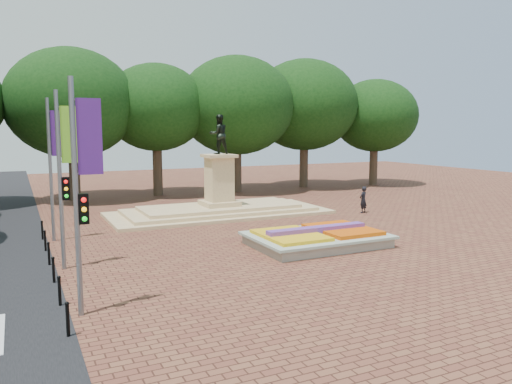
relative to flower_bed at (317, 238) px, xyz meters
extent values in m
plane|color=brown|center=(-1.03, 2.00, -0.38)|extent=(90.00, 90.00, 0.00)
cube|color=gray|center=(-0.03, 0.00, -0.15)|extent=(6.00, 4.00, 0.45)
cube|color=#B0BEAC|center=(-0.03, 0.00, 0.12)|extent=(6.30, 4.30, 0.12)
cube|color=#CB530B|center=(1.42, 0.00, 0.25)|extent=(2.60, 3.40, 0.22)
cube|color=yellow|center=(-1.48, 0.00, 0.24)|extent=(2.60, 3.40, 0.18)
cube|color=#6E3798|center=(-0.03, 0.00, 0.34)|extent=(5.20, 0.55, 0.38)
cube|color=tan|center=(-1.03, 10.00, -0.28)|extent=(14.00, 6.00, 0.20)
cube|color=tan|center=(-1.03, 10.00, -0.08)|extent=(12.00, 5.00, 0.20)
cube|color=tan|center=(-1.03, 10.00, 0.12)|extent=(10.00, 4.00, 0.20)
cube|color=tan|center=(-1.03, 10.00, 0.37)|extent=(2.20, 2.20, 0.30)
cube|color=tan|center=(-1.03, 10.00, 1.92)|extent=(1.50, 1.50, 2.80)
cube|color=tan|center=(-1.03, 10.00, 3.42)|extent=(1.90, 1.90, 0.20)
imported|color=black|center=(-1.03, 10.00, 4.77)|extent=(1.22, 0.95, 2.50)
cylinder|color=#3D2D21|center=(-9.03, 20.00, 1.62)|extent=(0.80, 0.80, 4.00)
ellipsoid|color=black|center=(-9.03, 20.00, 6.32)|extent=(8.80, 8.80, 7.48)
cylinder|color=#3D2D21|center=(-2.03, 20.00, 1.62)|extent=(0.80, 0.80, 4.00)
ellipsoid|color=black|center=(-2.03, 20.00, 6.32)|extent=(8.80, 8.80, 7.48)
cylinder|color=#3D2D21|center=(4.97, 20.00, 1.62)|extent=(0.80, 0.80, 4.00)
ellipsoid|color=black|center=(4.97, 20.00, 6.32)|extent=(8.80, 8.80, 7.48)
cylinder|color=#3D2D21|center=(11.97, 20.00, 1.62)|extent=(0.80, 0.80, 4.00)
ellipsoid|color=black|center=(11.97, 20.00, 6.32)|extent=(8.80, 8.80, 7.48)
cylinder|color=#3D2D21|center=(18.97, 20.00, 1.62)|extent=(0.80, 0.80, 4.00)
ellipsoid|color=black|center=(18.97, 20.00, 6.32)|extent=(8.80, 8.80, 7.48)
cylinder|color=slate|center=(-11.23, -4.50, 3.12)|extent=(0.16, 0.16, 7.00)
cube|color=#4F1E7D|center=(-10.78, -4.50, 4.92)|extent=(0.70, 0.04, 2.20)
cylinder|color=slate|center=(-11.23, 1.00, 3.12)|extent=(0.16, 0.16, 7.00)
cube|color=#7DD42A|center=(-10.78, 1.00, 4.92)|extent=(0.70, 0.04, 2.20)
cylinder|color=slate|center=(-11.23, 6.50, 3.12)|extent=(0.16, 0.16, 7.00)
cube|color=#4F1E7D|center=(-10.78, 6.50, 4.92)|extent=(0.70, 0.04, 2.20)
cube|color=black|center=(-11.03, -4.50, 2.82)|extent=(0.28, 0.18, 0.90)
cube|color=black|center=(-11.03, 1.00, 2.82)|extent=(0.28, 0.18, 0.90)
cylinder|color=black|center=(-11.73, -6.00, 0.07)|extent=(0.10, 0.10, 0.90)
sphere|color=black|center=(-11.73, -6.00, 0.54)|extent=(0.12, 0.12, 0.12)
cylinder|color=black|center=(-11.73, -3.40, 0.07)|extent=(0.10, 0.10, 0.90)
sphere|color=black|center=(-11.73, -3.40, 0.54)|extent=(0.12, 0.12, 0.12)
cylinder|color=black|center=(-11.73, -0.80, 0.07)|extent=(0.10, 0.10, 0.90)
sphere|color=black|center=(-11.73, -0.80, 0.54)|extent=(0.12, 0.12, 0.12)
cylinder|color=black|center=(-11.73, 1.80, 0.07)|extent=(0.10, 0.10, 0.90)
sphere|color=black|center=(-11.73, 1.80, 0.54)|extent=(0.12, 0.12, 0.12)
cylinder|color=black|center=(-11.73, 4.40, 0.07)|extent=(0.10, 0.10, 0.90)
sphere|color=black|center=(-11.73, 4.40, 0.54)|extent=(0.12, 0.12, 0.12)
cylinder|color=black|center=(-11.73, 7.00, 0.07)|extent=(0.10, 0.10, 0.90)
sphere|color=black|center=(-11.73, 7.00, 0.54)|extent=(0.12, 0.12, 0.12)
imported|color=black|center=(7.74, 6.50, 0.50)|extent=(0.75, 0.64, 1.75)
camera|label=1|loc=(-12.76, -19.64, 5.16)|focal=35.00mm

